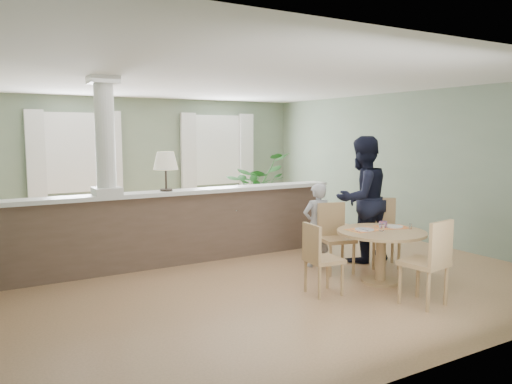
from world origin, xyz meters
TOP-DOWN VIEW (x-y plane):
  - ground at (0.00, 0.00)m, footprint 8.00×8.00m
  - room_shell at (-0.03, 0.63)m, footprint 7.02×8.02m
  - pony_wall at (-0.99, 0.20)m, footprint 5.32×0.38m
  - sofa at (0.45, 1.76)m, footprint 2.94×1.85m
  - houseplant at (1.86, 2.54)m, footprint 1.77×1.70m
  - dining_table at (1.05, -2.01)m, footprint 1.14×1.14m
  - chair_far_boy at (0.90, -1.26)m, footprint 0.53×0.53m
  - chair_far_man at (1.72, -1.37)m, footprint 0.61×0.61m
  - chair_near at (0.88, -2.95)m, footprint 0.51×0.51m
  - chair_side at (0.06, -2.00)m, footprint 0.43×0.43m
  - child_person at (0.83, -0.94)m, footprint 0.49×0.36m
  - man_person at (1.60, -1.03)m, footprint 0.95×0.76m

SIDE VIEW (x-z plane):
  - ground at x=0.00m, z-range 0.00..0.00m
  - sofa at x=0.45m, z-range 0.00..0.80m
  - chair_side at x=0.06m, z-range 0.05..0.92m
  - chair_far_boy at x=0.90m, z-range 0.05..1.01m
  - chair_far_man at x=1.72m, z-range 0.05..1.04m
  - chair_near at x=0.88m, z-range 0.05..1.04m
  - dining_table at x=1.05m, z-range 0.16..0.94m
  - child_person at x=0.83m, z-range 0.00..1.23m
  - pony_wall at x=-0.99m, z-range -0.64..2.06m
  - houseplant at x=1.86m, z-range 0.00..1.53m
  - man_person at x=1.60m, z-range 0.00..1.90m
  - room_shell at x=-0.03m, z-range 0.46..3.17m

